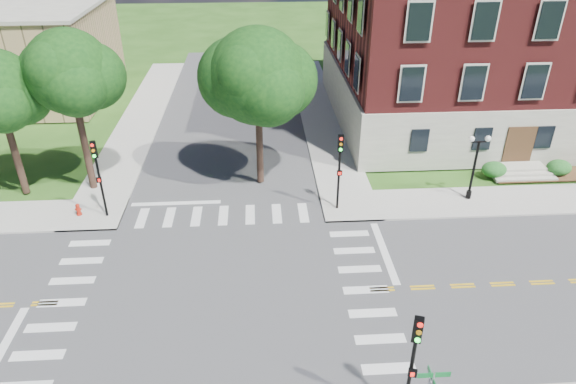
{
  "coord_description": "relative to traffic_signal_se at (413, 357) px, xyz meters",
  "views": [
    {
      "loc": [
        2.23,
        -18.91,
        16.47
      ],
      "look_at": [
        3.69,
        4.22,
        3.2
      ],
      "focal_mm": 32.0,
      "sensor_mm": 36.0,
      "label": 1
    }
  ],
  "objects": [
    {
      "name": "ground",
      "position": [
        -7.17,
        7.1,
        -3.19
      ],
      "size": [
        160.0,
        160.0,
        0.0
      ],
      "primitive_type": "plane",
      "color": "#244814",
      "rests_on": "ground"
    },
    {
      "name": "road_ew",
      "position": [
        -7.17,
        7.1,
        -3.18
      ],
      "size": [
        90.0,
        12.0,
        0.01
      ],
      "primitive_type": "cube",
      "color": "#3D3D3F",
      "rests_on": "ground"
    },
    {
      "name": "road_ns",
      "position": [
        -7.17,
        7.1,
        -3.18
      ],
      "size": [
        12.0,
        90.0,
        0.01
      ],
      "primitive_type": "cube",
      "color": "#3D3D3F",
      "rests_on": "ground"
    },
    {
      "name": "sidewalk_ne",
      "position": [
        8.21,
        22.47,
        -3.13
      ],
      "size": [
        34.0,
        34.0,
        0.12
      ],
      "color": "#9E9B93",
      "rests_on": "ground"
    },
    {
      "name": "sidewalk_nw",
      "position": [
        -22.54,
        22.47,
        -3.13
      ],
      "size": [
        34.0,
        34.0,
        0.12
      ],
      "color": "#9E9B93",
      "rests_on": "ground"
    },
    {
      "name": "crosswalk_east",
      "position": [
        0.03,
        7.1,
        -3.19
      ],
      "size": [
        2.2,
        10.2,
        0.02
      ],
      "primitive_type": null,
      "color": "silver",
      "rests_on": "ground"
    },
    {
      "name": "stop_bar_east",
      "position": [
        1.63,
        10.1,
        -3.19
      ],
      "size": [
        0.4,
        5.5,
        0.0
      ],
      "primitive_type": "cube",
      "color": "silver",
      "rests_on": "ground"
    },
    {
      "name": "main_building",
      "position": [
        16.83,
        29.09,
        5.15
      ],
      "size": [
        30.6,
        22.4,
        16.5
      ],
      "color": "gray",
      "rests_on": "ground"
    },
    {
      "name": "tree_c",
      "position": [
        -15.76,
        18.15,
        4.55
      ],
      "size": [
        4.98,
        4.98,
        10.14
      ],
      "color": "black",
      "rests_on": "ground"
    },
    {
      "name": "tree_d",
      "position": [
        -4.87,
        18.28,
        4.06
      ],
      "size": [
        5.9,
        5.9,
        10.09
      ],
      "color": "black",
      "rests_on": "ground"
    },
    {
      "name": "traffic_signal_se",
      "position": [
        0.0,
        0.0,
        0.0
      ],
      "size": [
        0.38,
        0.45,
        4.8
      ],
      "color": "black",
      "rests_on": "ground"
    },
    {
      "name": "traffic_signal_ne",
      "position": [
        -0.28,
        14.53,
        0.0
      ],
      "size": [
        0.33,
        0.36,
        4.8
      ],
      "color": "black",
      "rests_on": "ground"
    },
    {
      "name": "traffic_signal_nw",
      "position": [
        -14.04,
        14.56,
        0.0
      ],
      "size": [
        0.38,
        0.46,
        4.8
      ],
      "color": "black",
      "rests_on": "ground"
    },
    {
      "name": "twin_lamp_west",
      "position": [
        8.13,
        15.22,
        -0.66
      ],
      "size": [
        1.36,
        0.36,
        4.23
      ],
      "color": "black",
      "rests_on": "ground"
    },
    {
      "name": "fire_hydrant",
      "position": [
        -15.72,
        14.75,
        -2.72
      ],
      "size": [
        0.35,
        0.35,
        0.75
      ],
      "color": "#A61C0C",
      "rests_on": "ground"
    }
  ]
}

